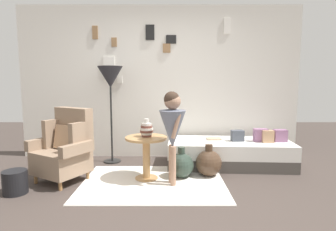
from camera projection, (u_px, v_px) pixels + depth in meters
ground_plane at (155, 202)px, 3.09m from camera, size 12.00×12.00×0.00m
gallery_wall at (159, 83)px, 4.87m from camera, size 4.80×0.12×2.60m
rug at (153, 182)px, 3.68m from camera, size 1.86×1.39×0.01m
armchair at (65, 148)px, 3.74m from camera, size 0.90×0.83×0.97m
daybed at (229, 153)px, 4.41m from camera, size 1.94×0.91×0.40m
pillow_head at (280, 136)px, 4.31m from camera, size 0.19×0.12×0.19m
pillow_mid at (267, 136)px, 4.27m from camera, size 0.17×0.12×0.18m
pillow_back at (260, 135)px, 4.33m from camera, size 0.21×0.12×0.20m
pillow_extra at (237, 136)px, 4.36m from camera, size 0.20×0.13×0.17m
side_table at (146, 149)px, 3.78m from camera, size 0.57×0.57×0.59m
vase_striped at (146, 129)px, 3.76m from camera, size 0.18×0.18×0.24m
floor_lamp at (110, 80)px, 4.47m from camera, size 0.40×0.40×1.57m
person_child at (172, 125)px, 3.53m from camera, size 0.34×0.34×1.21m
book_on_daybed at (213, 139)px, 4.47m from camera, size 0.22×0.16×0.03m
demijohn_near at (181, 165)px, 3.87m from camera, size 0.35×0.35×0.43m
demijohn_far at (208, 163)px, 3.93m from camera, size 0.37×0.37×0.46m
magazine_basket at (15, 182)px, 3.32m from camera, size 0.28×0.28×0.28m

